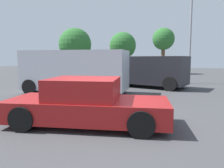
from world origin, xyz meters
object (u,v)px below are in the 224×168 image
Objects in this scene: sedan_foreground at (87,104)px; light_post_mid at (191,20)px; suv_dark at (148,70)px; van_white at (75,70)px.

light_post_mid is at bearing 66.15° from sedan_foreground.
suv_dark is at bearing 77.98° from sedan_foreground.
light_post_mid reaches higher than van_white.
suv_dark is 0.76× the size of light_post_mid.
van_white is 4.87m from suv_dark.
light_post_mid reaches higher than sedan_foreground.
sedan_foreground is 0.90× the size of suv_dark.
sedan_foreground is at bearing -103.05° from light_post_mid.
van_white reaches higher than sedan_foreground.
light_post_mid reaches higher than suv_dark.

